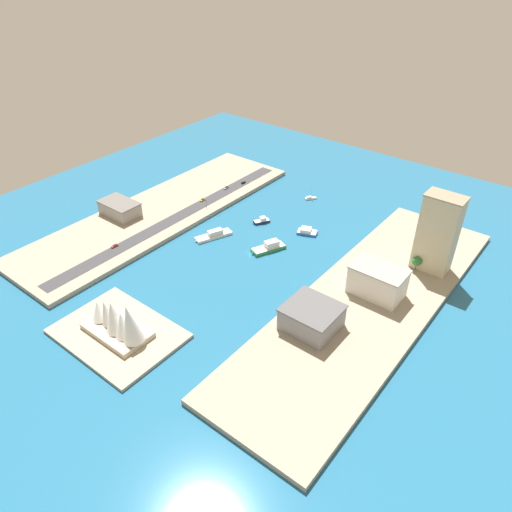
{
  "coord_description": "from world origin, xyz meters",
  "views": [
    {
      "loc": [
        -175.36,
        215.04,
        186.77
      ],
      "look_at": [
        -11.5,
        7.7,
        6.53
      ],
      "focal_mm": 33.88,
      "sensor_mm": 36.0,
      "label": 1
    }
  ],
  "objects": [
    {
      "name": "carpark_squat_concrete",
      "position": [
        108.78,
        24.01,
        8.74
      ],
      "size": [
        31.09,
        19.24,
        10.76
      ],
      "color": "gray",
      "rests_on": "quay_east"
    },
    {
      "name": "park_tree_cluster",
      "position": [
        -98.51,
        -50.91,
        9.68
      ],
      "size": [
        7.8,
        15.35,
        10.09
      ],
      "color": "brown",
      "rests_on": "quay_west"
    },
    {
      "name": "sedan_silver",
      "position": [
        74.27,
        -60.21,
        4.25
      ],
      "size": [
        2.05,
        5.08,
        1.56
      ],
      "color": "black",
      "rests_on": "road_strip"
    },
    {
      "name": "patrol_launch_navy",
      "position": [
        19.16,
        -38.14,
        1.62
      ],
      "size": [
        10.37,
        13.51,
        4.56
      ],
      "color": "#1E284C",
      "rests_on": "ground_plane"
    },
    {
      "name": "ground_plane",
      "position": [
        0.0,
        0.0,
        0.0
      ],
      "size": [
        440.0,
        440.0,
        0.0
      ],
      "primitive_type": "plane",
      "color": "#23668E"
    },
    {
      "name": "ferry_green_doubledeck",
      "position": [
        -7.96,
        -11.6,
        2.24
      ],
      "size": [
        17.54,
        25.71,
        6.61
      ],
      "color": "#2D8C4C",
      "rests_on": "ground_plane"
    },
    {
      "name": "road_strip",
      "position": [
        71.29,
        0.0,
        3.4
      ],
      "size": [
        11.28,
        228.0,
        0.15
      ],
      "primitive_type": "cube",
      "color": "#38383D",
      "rests_on": "quay_east"
    },
    {
      "name": "taxi_yellow_cab",
      "position": [
        74.85,
        -31.64,
        4.22
      ],
      "size": [
        2.16,
        4.72,
        1.48
      ],
      "color": "black",
      "rests_on": "road_strip"
    },
    {
      "name": "traffic_light_waterfront",
      "position": [
        64.18,
        -24.86,
        7.67
      ],
      "size": [
        0.36,
        0.36,
        6.5
      ],
      "color": "black",
      "rests_on": "quay_east"
    },
    {
      "name": "peninsula_point",
      "position": [
        6.2,
        108.39,
        1.0
      ],
      "size": [
        68.13,
        49.39,
        2.0
      ],
      "primitive_type": "cube",
      "color": "#A89E89",
      "rests_on": "ground_plane"
    },
    {
      "name": "quay_west",
      "position": [
        -90.3,
        0.0,
        1.66
      ],
      "size": [
        70.0,
        240.0,
        3.33
      ],
      "primitive_type": "cube",
      "color": "#9E937F",
      "rests_on": "ground_plane"
    },
    {
      "name": "ferry_white_commuter",
      "position": [
        33.83,
        -0.13,
        1.78
      ],
      "size": [
        17.32,
        28.71,
        5.36
      ],
      "color": "silver",
      "rests_on": "ground_plane"
    },
    {
      "name": "pickup_red",
      "position": [
        75.26,
        56.0,
        4.24
      ],
      "size": [
        1.91,
        5.2,
        1.55
      ],
      "color": "black",
      "rests_on": "road_strip"
    },
    {
      "name": "hotel_broad_white",
      "position": [
        -90.31,
        -9.28,
        12.67
      ],
      "size": [
        32.31,
        20.22,
        18.64
      ],
      "color": "silver",
      "rests_on": "quay_west"
    },
    {
      "name": "sailboat_small_white",
      "position": [
        10.89,
        -93.72,
        1.07
      ],
      "size": [
        8.0,
        9.48,
        13.08
      ],
      "color": "white",
      "rests_on": "ground_plane"
    },
    {
      "name": "office_block_beige",
      "position": [
        -105.49,
        -55.65,
        29.44
      ],
      "size": [
        23.74,
        14.69,
        52.17
      ],
      "color": "#C6B793",
      "rests_on": "quay_west"
    },
    {
      "name": "opera_landmark",
      "position": [
        3.82,
        108.39,
        11.53
      ],
      "size": [
        41.19,
        21.65,
        25.52
      ],
      "color": "#BCAD93",
      "rests_on": "peninsula_point"
    },
    {
      "name": "suv_black",
      "position": [
        69.29,
        -76.93,
        4.25
      ],
      "size": [
        1.91,
        4.49,
        1.56
      ],
      "color": "black",
      "rests_on": "road_strip"
    },
    {
      "name": "warehouse_low_gray",
      "position": [
        -75.77,
        39.87,
        10.35
      ],
      "size": [
        29.06,
        27.32,
        13.98
      ],
      "color": "gray",
      "rests_on": "quay_west"
    },
    {
      "name": "catamaran_blue",
      "position": [
        -16.56,
        -46.33,
        1.68
      ],
      "size": [
        16.4,
        12.87,
        4.22
      ],
      "color": "blue",
      "rests_on": "ground_plane"
    },
    {
      "name": "quay_east",
      "position": [
        90.3,
        0.0,
        1.66
      ],
      "size": [
        70.0,
        240.0,
        3.33
      ],
      "primitive_type": "cube",
      "color": "#9E937F",
      "rests_on": "ground_plane"
    }
  ]
}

